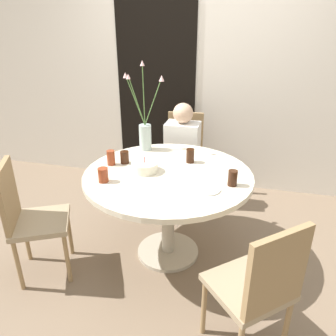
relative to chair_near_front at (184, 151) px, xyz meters
The scene contains 16 objects.
ground_plane 1.18m from the chair_near_front, 85.18° to the right, with size 16.00×16.00×0.00m, color #7A6651.
wall_back 0.87m from the chair_near_front, 77.42° to the left, with size 8.00×0.05×2.60m.
doorway_panel 0.74m from the chair_near_front, 138.46° to the left, with size 0.90×0.01×2.05m.
dining_table 1.06m from the chair_near_front, 85.18° to the right, with size 1.29×1.29×0.76m.
chair_near_front is the anchor object (origin of this frame).
chair_far_back 1.74m from the chair_near_front, 119.09° to the right, with size 0.54×0.54×0.93m.
chair_left_flank 1.99m from the chair_near_front, 66.63° to the right, with size 0.56×0.56×0.93m.
birthday_cake 1.10m from the chair_near_front, 94.91° to the right, with size 0.20×0.20×0.12m.
flower_vase 0.77m from the chair_near_front, 110.74° to the right, with size 0.34×0.27×0.78m.
side_plate 1.34m from the chair_near_front, 71.52° to the right, with size 0.19×0.19×0.01m.
drink_glass_0 1.31m from the chair_near_front, 63.01° to the right, with size 0.07×0.07×0.11m.
drink_glass_1 1.38m from the chair_near_front, 103.98° to the right, with size 0.07×0.07×0.11m.
drink_glass_2 1.12m from the chair_near_front, 111.26° to the right, with size 0.06×0.06×0.12m.
drink_glass_3 0.88m from the chair_near_front, 75.15° to the right, with size 0.07×0.07×0.12m.
drink_glass_4 1.04m from the chair_near_front, 107.47° to the right, with size 0.07×0.07×0.10m.
person_woman 0.16m from the chair_near_front, 85.18° to the right, with size 0.34×0.24×1.09m.
Camera 1 is at (0.56, -2.20, 1.82)m, focal length 35.00 mm.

